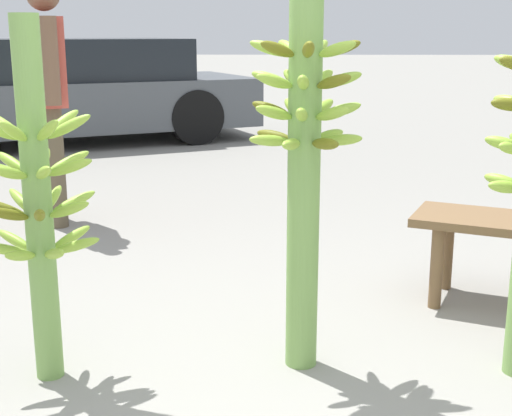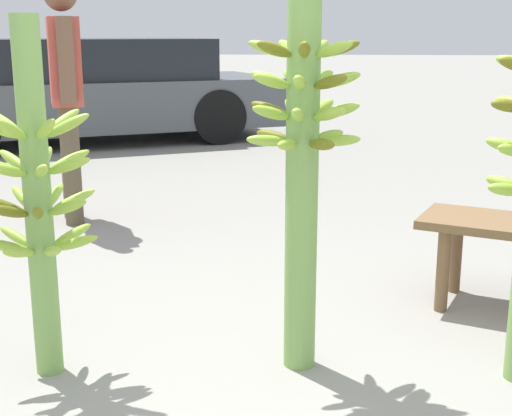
% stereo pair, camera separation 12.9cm
% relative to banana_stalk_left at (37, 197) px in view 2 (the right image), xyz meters
% --- Properties ---
extents(banana_stalk_left, '(0.44, 0.44, 1.34)m').
position_rel_banana_stalk_left_xyz_m(banana_stalk_left, '(0.00, 0.00, 0.00)').
color(banana_stalk_left, '#7AA851').
rests_on(banana_stalk_left, ground_plane).
extents(banana_stalk_center, '(0.42, 0.43, 1.64)m').
position_rel_banana_stalk_left_xyz_m(banana_stalk_center, '(0.96, 0.13, 0.18)').
color(banana_stalk_center, '#7AA851').
rests_on(banana_stalk_center, ground_plane).
extents(vendor_person, '(0.34, 0.64, 1.62)m').
position_rel_banana_stalk_left_xyz_m(vendor_person, '(-0.64, 2.22, 0.27)').
color(vendor_person, brown).
rests_on(vendor_person, ground_plane).
extents(parked_car, '(4.71, 3.54, 1.20)m').
position_rel_banana_stalk_left_xyz_m(parked_car, '(-1.62, 5.94, -0.10)').
color(parked_car, '#4C5156').
rests_on(parked_car, ground_plane).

